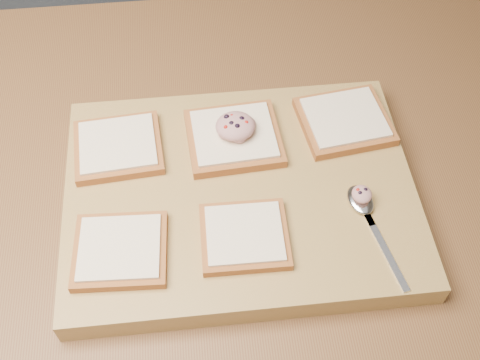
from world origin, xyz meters
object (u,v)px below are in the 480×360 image
Objects in this scene: cutting_board at (240,195)px; tuna_salad_dollop at (235,126)px; bread_far_center at (234,137)px; spoon at (364,207)px.

cutting_board is 0.10m from tuna_salad_dollop.
bread_far_center reaches higher than cutting_board.
bread_far_center is at bearing 139.64° from spoon.
spoon is (0.16, -0.13, -0.00)m from bread_far_center.
spoon is (0.16, -0.05, 0.02)m from cutting_board.
cutting_board is at bearing 161.31° from spoon.
tuna_salad_dollop is at bearing 138.99° from spoon.
tuna_salad_dollop reaches higher than spoon.
bread_far_center is 0.21m from spoon.
bread_far_center is 0.84× the size of spoon.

